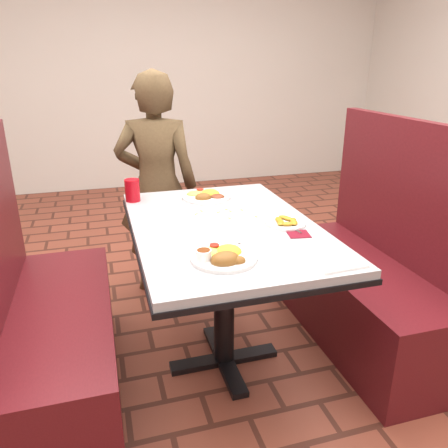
{
  "coord_description": "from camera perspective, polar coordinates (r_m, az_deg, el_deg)",
  "views": [
    {
      "loc": [
        -0.52,
        -1.76,
        1.44
      ],
      "look_at": [
        0.0,
        0.0,
        0.75
      ],
      "focal_mm": 35.0,
      "sensor_mm": 36.0,
      "label": 1
    }
  ],
  "objects": [
    {
      "name": "spoon_utensil",
      "position": [
        1.93,
        8.86,
        -0.47
      ],
      "size": [
        0.03,
        0.14,
        0.0
      ],
      "primitive_type": "cube",
      "rotation": [
        0.0,
        0.0,
        0.13
      ],
      "color": "silver",
      "rests_on": "dining_table"
    },
    {
      "name": "knife_utensil",
      "position": [
        1.66,
        2.18,
        -3.59
      ],
      "size": [
        0.05,
        0.15,
        0.0
      ],
      "primitive_type": "cube",
      "rotation": [
        0.0,
        0.0,
        -0.26
      ],
      "color": "silver",
      "rests_on": "dining_table"
    },
    {
      "name": "maroon_napkin",
      "position": [
        1.87,
        9.7,
        -1.3
      ],
      "size": [
        0.1,
        0.1,
        0.0
      ],
      "primitive_type": "cube",
      "rotation": [
        0.0,
        0.0,
        -0.17
      ],
      "color": "maroon",
      "rests_on": "dining_table"
    },
    {
      "name": "booth_bench_left",
      "position": [
        2.1,
        -21.97,
        -13.0
      ],
      "size": [
        0.47,
        1.2,
        1.17
      ],
      "color": "#5B1419",
      "rests_on": "ground"
    },
    {
      "name": "paper_napkin",
      "position": [
        1.63,
        14.52,
        -4.87
      ],
      "size": [
        0.19,
        0.14,
        0.01
      ],
      "primitive_type": "cube",
      "rotation": [
        0.0,
        0.0,
        0.05
      ],
      "color": "white",
      "rests_on": "dining_table"
    },
    {
      "name": "booth_bench_right",
      "position": [
        2.46,
        18.29,
        -7.35
      ],
      "size": [
        0.47,
        1.2,
        1.17
      ],
      "color": "#5B1419",
      "rests_on": "ground"
    },
    {
      "name": "far_dinner_plate",
      "position": [
        2.33,
        -2.34,
        3.94
      ],
      "size": [
        0.25,
        0.25,
        0.06
      ],
      "rotation": [
        0.0,
        0.0,
        0.21
      ],
      "color": "white",
      "rests_on": "dining_table"
    },
    {
      "name": "dining_table",
      "position": [
        2.0,
        -0.0,
        -2.58
      ],
      "size": [
        0.81,
        1.21,
        0.75
      ],
      "color": "#AAADAF",
      "rests_on": "ground"
    },
    {
      "name": "near_dinner_plate",
      "position": [
        1.6,
        -0.17,
        -3.85
      ],
      "size": [
        0.25,
        0.25,
        0.08
      ],
      "rotation": [
        0.0,
        0.0,
        -0.15
      ],
      "color": "white",
      "rests_on": "dining_table"
    },
    {
      "name": "plantain_plate",
      "position": [
        1.97,
        8.04,
        0.24
      ],
      "size": [
        0.18,
        0.18,
        0.03
      ],
      "rotation": [
        0.0,
        0.0,
        -0.11
      ],
      "color": "white",
      "rests_on": "dining_table"
    },
    {
      "name": "lettuce_shreds",
      "position": [
        2.03,
        0.61,
        0.71
      ],
      "size": [
        0.28,
        0.32,
        0.0
      ],
      "primitive_type": null,
      "color": "#92C64F",
      "rests_on": "dining_table"
    },
    {
      "name": "fork_utensil",
      "position": [
        1.61,
        0.11,
        -4.34
      ],
      "size": [
        0.03,
        0.14,
        0.0
      ],
      "primitive_type": "cube",
      "rotation": [
        0.0,
        0.0,
        -0.19
      ],
      "color": "silver",
      "rests_on": "dining_table"
    },
    {
      "name": "diner_person",
      "position": [
        2.77,
        -8.73,
        4.84
      ],
      "size": [
        0.58,
        0.46,
        1.4
      ],
      "primitive_type": "imported",
      "rotation": [
        0.0,
        0.0,
        2.88
      ],
      "color": "brown",
      "rests_on": "ground"
    },
    {
      "name": "red_tumbler",
      "position": [
        2.32,
        -11.88,
        4.34
      ],
      "size": [
        0.08,
        0.08,
        0.12
      ],
      "primitive_type": "cylinder",
      "color": "#B80C16",
      "rests_on": "dining_table"
    }
  ]
}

